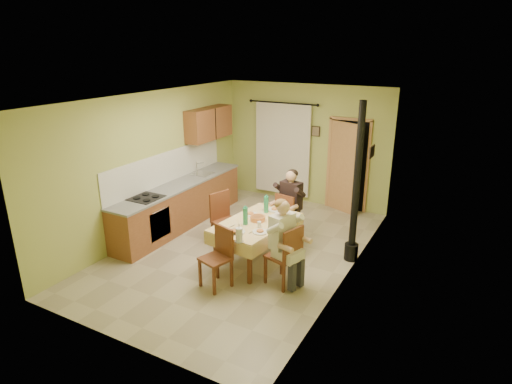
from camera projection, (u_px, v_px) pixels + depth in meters
The scene contains 17 objects.
floor at pixel (242, 249), 7.99m from camera, with size 4.00×6.00×0.01m, color tan.
room_shell at pixel (241, 155), 7.39m from camera, with size 4.04×6.04×2.82m.
kitchen_run at pixel (181, 203), 8.93m from camera, with size 0.64×3.64×1.56m.
upper_cabinets at pixel (209, 123), 9.58m from camera, with size 0.35×1.40×0.70m, color brown.
curtain at pixel (282, 149), 10.23m from camera, with size 1.70×0.07×2.22m.
doorway at pixel (346, 166), 9.58m from camera, with size 0.96×0.38×2.15m.
dining_table at pixel (256, 241), 7.44m from camera, with size 1.15×1.71×0.76m.
tableware at pixel (253, 220), 7.20m from camera, with size 0.76×1.63×0.33m.
chair_far at pixel (289, 226), 8.29m from camera, with size 0.48×0.48×0.97m.
chair_near at pixel (216, 269), 6.70m from camera, with size 0.51×0.51×0.97m.
chair_right at pixel (284, 267), 6.77m from camera, with size 0.56×0.56×1.01m.
chair_left at pixel (227, 231), 8.07m from camera, with size 0.58×0.58×1.03m.
man_far at pixel (290, 197), 8.11m from camera, with size 0.62×0.52×1.39m.
man_right at pixel (284, 233), 6.58m from camera, with size 0.57×0.64×1.39m.
stove_flue at pixel (355, 206), 7.29m from camera, with size 0.24×0.24×2.80m.
picture_back at pixel (316, 131), 9.77m from camera, with size 0.19×0.03×0.23m, color black.
picture_right at pixel (372, 152), 7.49m from camera, with size 0.03×0.31×0.21m, color brown.
Camera 1 is at (3.67, -6.19, 3.63)m, focal length 30.00 mm.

